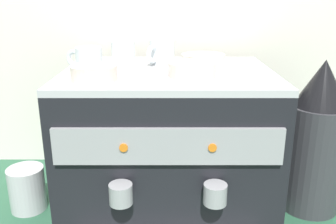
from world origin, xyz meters
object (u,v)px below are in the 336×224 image
at_px(ceramic_cup_0, 161,52).
at_px(ceramic_bowl_2, 94,73).
at_px(milk_pitcher, 27,189).
at_px(ceramic_cup_1, 88,59).
at_px(coffee_grinder, 315,140).
at_px(ceramic_cup_2, 123,52).
at_px(ceramic_bowl_1, 203,60).
at_px(espresso_machine, 168,142).
at_px(ceramic_bowl_0, 192,70).

height_order(ceramic_cup_0, ceramic_bowl_2, ceramic_cup_0).
height_order(ceramic_cup_0, milk_pitcher, ceramic_cup_0).
height_order(ceramic_cup_0, ceramic_cup_1, ceramic_cup_0).
bearing_deg(coffee_grinder, milk_pitcher, -179.04).
bearing_deg(coffee_grinder, ceramic_cup_1, -179.67).
relative_size(ceramic_cup_2, ceramic_bowl_1, 0.84).
bearing_deg(coffee_grinder, ceramic_cup_2, 167.49).
xyz_separation_m(espresso_machine, ceramic_cup_0, (-0.02, 0.10, 0.25)).
distance_m(ceramic_cup_0, ceramic_bowl_1, 0.13).
distance_m(ceramic_cup_2, ceramic_bowl_1, 0.25).
relative_size(ceramic_bowl_0, ceramic_bowl_1, 0.97).
relative_size(ceramic_bowl_0, coffee_grinder, 0.27).
bearing_deg(ceramic_bowl_1, ceramic_bowl_0, -105.90).
relative_size(ceramic_cup_1, ceramic_bowl_1, 0.82).
height_order(ceramic_bowl_2, milk_pitcher, ceramic_bowl_2).
relative_size(ceramic_bowl_2, milk_pitcher, 0.85).
xyz_separation_m(ceramic_cup_0, ceramic_cup_1, (-0.20, -0.11, -0.00)).
relative_size(ceramic_cup_2, coffee_grinder, 0.24).
bearing_deg(ceramic_cup_2, ceramic_bowl_2, -100.46).
relative_size(espresso_machine, ceramic_bowl_0, 4.69).
xyz_separation_m(ceramic_bowl_2, milk_pitcher, (-0.25, 0.10, -0.38)).
bearing_deg(ceramic_bowl_1, ceramic_cup_0, 167.32).
distance_m(ceramic_bowl_2, milk_pitcher, 0.46).
bearing_deg(ceramic_cup_0, coffee_grinder, -13.45).
relative_size(ceramic_cup_0, ceramic_bowl_0, 0.86).
height_order(ceramic_bowl_1, ceramic_bowl_2, ceramic_bowl_2).
xyz_separation_m(ceramic_cup_2, ceramic_bowl_0, (0.20, -0.19, -0.02)).
bearing_deg(milk_pitcher, coffee_grinder, 0.96).
bearing_deg(coffee_grinder, espresso_machine, 179.09).
height_order(ceramic_cup_1, ceramic_cup_2, same).
relative_size(espresso_machine, coffee_grinder, 1.27).
bearing_deg(ceramic_bowl_2, ceramic_cup_0, 53.95).
height_order(ceramic_bowl_2, coffee_grinder, ceramic_bowl_2).
height_order(espresso_machine, ceramic_cup_1, ceramic_cup_1).
bearing_deg(ceramic_cup_1, ceramic_cup_2, 58.00).
xyz_separation_m(ceramic_cup_2, milk_pitcher, (-0.29, -0.14, -0.39)).
bearing_deg(ceramic_cup_0, ceramic_bowl_0, -64.84).
xyz_separation_m(ceramic_cup_0, ceramic_bowl_2, (-0.16, -0.22, -0.02)).
relative_size(ceramic_cup_0, ceramic_cup_1, 1.01).
relative_size(ceramic_cup_1, ceramic_cup_2, 0.98).
bearing_deg(ceramic_bowl_1, ceramic_bowl_2, -145.83).
distance_m(ceramic_cup_0, ceramic_cup_1, 0.23).
distance_m(espresso_machine, ceramic_cup_1, 0.33).
relative_size(ceramic_bowl_0, ceramic_bowl_2, 1.09).
bearing_deg(milk_pitcher, ceramic_cup_1, 2.92).
bearing_deg(espresso_machine, ceramic_bowl_1, 35.32).
relative_size(ceramic_cup_2, ceramic_bowl_2, 0.95).
relative_size(ceramic_bowl_1, ceramic_bowl_2, 1.13).
bearing_deg(ceramic_cup_1, ceramic_cup_0, 29.50).
relative_size(coffee_grinder, milk_pitcher, 3.40).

